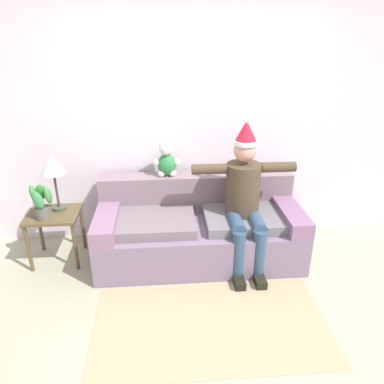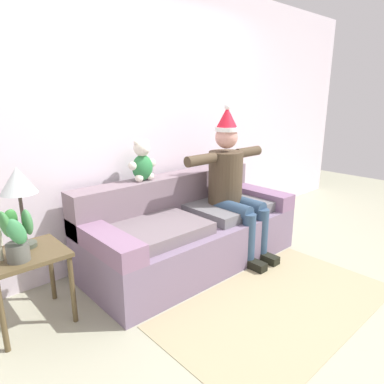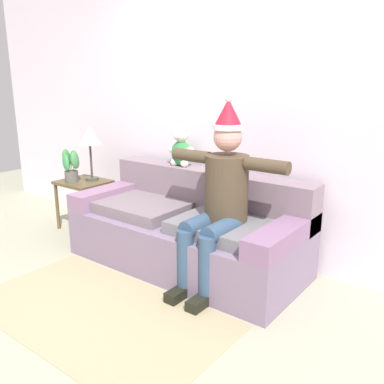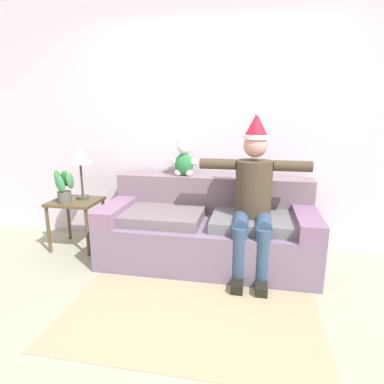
% 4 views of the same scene
% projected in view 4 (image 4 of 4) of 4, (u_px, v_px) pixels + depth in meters
% --- Properties ---
extents(ground_plane, '(10.00, 10.00, 0.00)m').
position_uv_depth(ground_plane, '(189.00, 316.00, 2.42)').
color(ground_plane, '#A6A68C').
extents(back_wall, '(7.00, 0.10, 2.70)m').
position_uv_depth(back_wall, '(216.00, 124.00, 3.57)').
color(back_wall, silver).
rests_on(back_wall, ground_plane).
extents(couch, '(2.08, 0.92, 0.81)m').
position_uv_depth(couch, '(208.00, 229.00, 3.31)').
color(couch, slate).
rests_on(couch, ground_plane).
extents(person_seated, '(1.02, 0.77, 1.50)m').
position_uv_depth(person_seated, '(253.00, 193.00, 2.97)').
color(person_seated, '#4B3C2A').
rests_on(person_seated, ground_plane).
extents(teddy_bear, '(0.29, 0.17, 0.38)m').
position_uv_depth(teddy_bear, '(184.00, 160.00, 3.48)').
color(teddy_bear, '#2F8244').
rests_on(teddy_bear, couch).
extents(side_table, '(0.51, 0.45, 0.54)m').
position_uv_depth(side_table, '(76.00, 208.00, 3.57)').
color(side_table, brown).
rests_on(side_table, ground_plane).
extents(table_lamp, '(0.24, 0.24, 0.57)m').
position_uv_depth(table_lamp, '(80.00, 158.00, 3.52)').
color(table_lamp, '#424A3B').
rests_on(table_lamp, side_table).
extents(potted_plant, '(0.22, 0.21, 0.36)m').
position_uv_depth(potted_plant, '(64.00, 186.00, 3.42)').
color(potted_plant, '#595A53').
rests_on(potted_plant, side_table).
extents(candle_tall, '(0.04, 0.04, 0.21)m').
position_uv_depth(candle_tall, '(61.00, 188.00, 3.52)').
color(candle_tall, beige).
rests_on(candle_tall, side_table).
extents(area_rug, '(1.92, 1.06, 0.01)m').
position_uv_depth(area_rug, '(188.00, 320.00, 2.37)').
color(area_rug, tan).
rests_on(area_rug, ground_plane).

